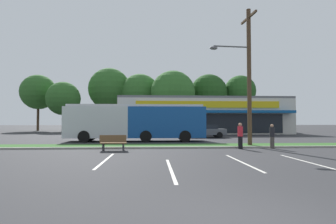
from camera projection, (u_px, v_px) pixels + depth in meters
grass_median at (178, 146)px, 18.43m from camera, size 56.00×2.20×0.12m
curb_lip at (180, 148)px, 17.21m from camera, size 56.00×0.24×0.12m
parking_stripe_0 at (105, 160)px, 11.98m from camera, size 0.12×4.80×0.01m
parking_stripe_1 at (171, 169)px, 9.73m from camera, size 0.12×4.80×0.01m
parking_stripe_2 at (242, 162)px, 11.38m from camera, size 0.12×4.80×0.01m
parking_stripe_3 at (308, 162)px, 11.44m from camera, size 0.12×4.80×0.01m
storefront_building at (200, 116)px, 40.83m from camera, size 24.09×13.43×5.22m
tree_far_left at (38, 92)px, 49.41m from camera, size 6.51×6.51×10.55m
tree_left at (63, 99)px, 45.95m from camera, size 5.86×5.86×8.71m
tree_mid_left at (110, 89)px, 50.83m from camera, size 8.05×8.05×12.09m
tree_mid at (140, 94)px, 50.23m from camera, size 7.62×7.62×10.85m
tree_mid_right at (173, 93)px, 46.94m from camera, size 8.01×8.01×10.85m
tree_right at (209, 93)px, 50.32m from camera, size 7.09×7.09×10.81m
tree_far_right at (240, 91)px, 51.04m from camera, size 6.04×6.04×10.71m
utility_pole at (247, 72)px, 18.63m from camera, size 3.03×2.40×9.82m
city_bus at (136, 121)px, 23.40m from camera, size 12.24×2.74×3.25m
bus_stop_bench at (113, 142)px, 15.98m from camera, size 1.60×0.45×0.95m
car_1 at (119, 130)px, 29.82m from camera, size 4.13×1.88×1.52m
car_2 at (206, 131)px, 28.79m from camera, size 4.14×2.02×1.39m
pedestrian_near_bench at (240, 136)px, 16.98m from camera, size 0.34×0.34×1.68m
pedestrian_by_pole at (272, 136)px, 17.13m from camera, size 0.32×0.32×1.60m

